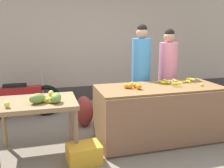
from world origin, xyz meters
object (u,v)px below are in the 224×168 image
vendor_woman_pink_shirt (167,76)px  vendor_woman_blue_shirt (141,76)px  produce_crate (84,154)px  produce_sack (84,111)px  parked_motorcycle (21,98)px

vendor_woman_pink_shirt → vendor_woman_blue_shirt: bearing=-175.7°
vendor_woman_blue_shirt → produce_crate: vendor_woman_blue_shirt is taller
vendor_woman_blue_shirt → produce_sack: (-1.03, 0.18, -0.65)m
vendor_woman_blue_shirt → produce_crate: size_ratio=4.21×
produce_sack → produce_crate: bearing=-99.5°
parked_motorcycle → produce_crate: parked_motorcycle is taller
vendor_woman_blue_shirt → vendor_woman_pink_shirt: size_ratio=1.04×
vendor_woman_pink_shirt → produce_crate: size_ratio=4.03×
vendor_woman_blue_shirt → parked_motorcycle: size_ratio=1.16×
vendor_woman_pink_shirt → parked_motorcycle: vendor_woman_pink_shirt is taller
vendor_woman_blue_shirt → produce_sack: size_ratio=3.23×
produce_crate → produce_sack: (0.22, 1.29, 0.16)m
produce_crate → produce_sack: size_ratio=0.77×
vendor_woman_pink_shirt → produce_sack: size_ratio=3.10×
parked_motorcycle → produce_crate: (0.93, -2.08, -0.27)m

